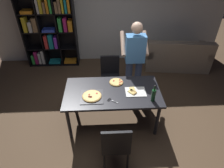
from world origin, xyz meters
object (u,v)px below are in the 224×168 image
(dining_table, at_px, (112,94))
(person_serving_pizza, at_px, (135,59))
(chair_far_side, at_px, (110,73))
(couch, at_px, (176,57))
(wine_bottle, at_px, (153,95))
(second_pizza_plain, at_px, (116,82))
(bookshelf, at_px, (49,30))
(pepperoni_pizza_on_tray, at_px, (92,96))
(chair_near_camera, at_px, (116,144))
(kitchen_scissors, at_px, (111,100))

(dining_table, height_order, person_serving_pizza, person_serving_pizza)
(chair_far_side, distance_m, couch, 2.17)
(wine_bottle, height_order, second_pizza_plain, wine_bottle)
(bookshelf, bearing_deg, couch, -6.46)
(bookshelf, relative_size, second_pizza_plain, 7.49)
(person_serving_pizza, bearing_deg, pepperoni_pizza_on_tray, -134.50)
(wine_bottle, bearing_deg, pepperoni_pizza_on_tray, 172.05)
(person_serving_pizza, height_order, wine_bottle, person_serving_pizza)
(chair_near_camera, xyz_separation_m, person_serving_pizza, (0.49, 1.67, 0.49))
(couch, height_order, wine_bottle, wine_bottle)
(chair_near_camera, distance_m, pepperoni_pizza_on_tray, 0.92)
(chair_far_side, bearing_deg, pepperoni_pizza_on_tray, -108.49)
(person_serving_pizza, bearing_deg, bookshelf, 141.02)
(dining_table, xyz_separation_m, kitchen_scissors, (-0.03, -0.25, 0.08))
(person_serving_pizza, distance_m, second_pizza_plain, 0.66)
(chair_near_camera, relative_size, kitchen_scissors, 4.76)
(kitchen_scissors, bearing_deg, dining_table, 82.45)
(pepperoni_pizza_on_tray, height_order, wine_bottle, wine_bottle)
(pepperoni_pizza_on_tray, relative_size, wine_bottle, 1.24)
(bookshelf, height_order, person_serving_pizza, bookshelf)
(person_serving_pizza, distance_m, kitchen_scissors, 1.13)
(bookshelf, height_order, second_pizza_plain, bookshelf)
(chair_near_camera, relative_size, bookshelf, 0.46)
(person_serving_pizza, height_order, second_pizza_plain, person_serving_pizza)
(wine_bottle, bearing_deg, person_serving_pizza, 100.06)
(dining_table, relative_size, chair_far_side, 1.91)
(chair_near_camera, xyz_separation_m, chair_far_side, (0.00, 1.89, 0.00))
(couch, bearing_deg, chair_near_camera, -122.83)
(dining_table, bearing_deg, second_pizza_plain, 71.37)
(person_serving_pizza, relative_size, kitchen_scissors, 9.26)
(kitchen_scissors, bearing_deg, pepperoni_pizza_on_tray, 161.33)
(pepperoni_pizza_on_tray, bearing_deg, bookshelf, 115.33)
(chair_far_side, xyz_separation_m, person_serving_pizza, (0.49, -0.22, 0.49))
(chair_near_camera, distance_m, wine_bottle, 1.00)
(second_pizza_plain, bearing_deg, chair_far_side, 97.18)
(pepperoni_pizza_on_tray, bearing_deg, second_pizza_plain, 41.45)
(dining_table, height_order, pepperoni_pizza_on_tray, pepperoni_pizza_on_tray)
(dining_table, xyz_separation_m, couch, (1.89, 1.99, -0.37))
(second_pizza_plain, bearing_deg, pepperoni_pizza_on_tray, -138.55)
(couch, xyz_separation_m, kitchen_scissors, (-1.93, -2.24, 0.45))
(chair_near_camera, xyz_separation_m, wine_bottle, (0.67, 0.66, 0.36))
(pepperoni_pizza_on_tray, bearing_deg, dining_table, 21.09)
(person_serving_pizza, bearing_deg, chair_far_side, 155.67)
(chair_far_side, distance_m, bookshelf, 2.17)
(chair_near_camera, bearing_deg, dining_table, 90.00)
(dining_table, xyz_separation_m, bookshelf, (-1.55, 2.38, 0.32))
(couch, bearing_deg, second_pizza_plain, -136.22)
(couch, relative_size, wine_bottle, 5.67)
(chair_far_side, bearing_deg, couch, 28.84)
(chair_near_camera, height_order, couch, chair_near_camera)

